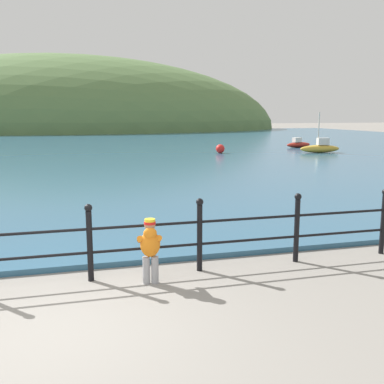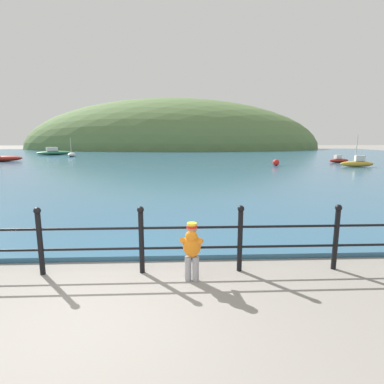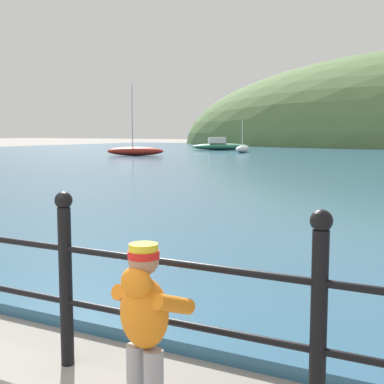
{
  "view_description": "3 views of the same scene",
  "coord_description": "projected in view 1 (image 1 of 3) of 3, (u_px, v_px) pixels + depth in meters",
  "views": [
    {
      "loc": [
        0.29,
        -5.26,
        2.55
      ],
      "look_at": [
        2.8,
        4.0,
        0.86
      ],
      "focal_mm": 42.0,
      "sensor_mm": 36.0,
      "label": 1
    },
    {
      "loc": [
        1.18,
        -3.53,
        2.36
      ],
      "look_at": [
        1.5,
        4.03,
        1.0
      ],
      "focal_mm": 28.0,
      "sensor_mm": 36.0,
      "label": 2
    },
    {
      "loc": [
        2.95,
        -1.21,
        1.61
      ],
      "look_at": [
        -0.04,
        4.32,
        0.89
      ],
      "focal_mm": 50.0,
      "sensor_mm": 36.0,
      "label": 3
    }
  ],
  "objects": [
    {
      "name": "water",
      "position": [
        67.0,
        145.0,
        35.78
      ],
      "size": [
        80.0,
        60.0,
        0.1
      ],
      "primitive_type": "cube",
      "color": "#2D5B7A",
      "rests_on": "ground"
    },
    {
      "name": "ground_plane",
      "position": [
        54.0,
        329.0,
        5.37
      ],
      "size": [
        200.0,
        200.0,
        0.0
      ],
      "primitive_type": "plane",
      "color": "gray"
    },
    {
      "name": "child_in_coat",
      "position": [
        150.0,
        245.0,
        6.71
      ],
      "size": [
        0.42,
        0.4,
        1.0
      ],
      "color": "#99999E",
      "rests_on": "ground"
    },
    {
      "name": "mooring_buoy",
      "position": [
        220.0,
        149.0,
        27.72
      ],
      "size": [
        0.55,
        0.55,
        0.55
      ],
      "primitive_type": "sphere",
      "color": "red",
      "rests_on": "water"
    },
    {
      "name": "boat_far_left",
      "position": [
        298.0,
        144.0,
        32.44
      ],
      "size": [
        2.24,
        1.2,
        0.72
      ],
      "color": "maroon",
      "rests_on": "water"
    },
    {
      "name": "iron_railing",
      "position": [
        90.0,
        240.0,
        6.81
      ],
      "size": [
        10.56,
        0.12,
        1.21
      ],
      "color": "black",
      "rests_on": "ground"
    },
    {
      "name": "far_hillside",
      "position": [
        68.0,
        130.0,
        67.35
      ],
      "size": [
        64.86,
        35.68,
        21.94
      ],
      "color": "#567542",
      "rests_on": "ground"
    },
    {
      "name": "boat_red_dinghy",
      "position": [
        320.0,
        148.0,
        28.07
      ],
      "size": [
        2.62,
        0.93,
        2.53
      ],
      "color": "gold",
      "rests_on": "water"
    }
  ]
}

